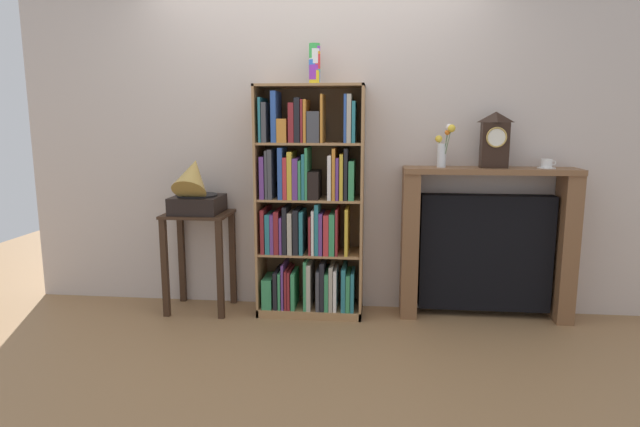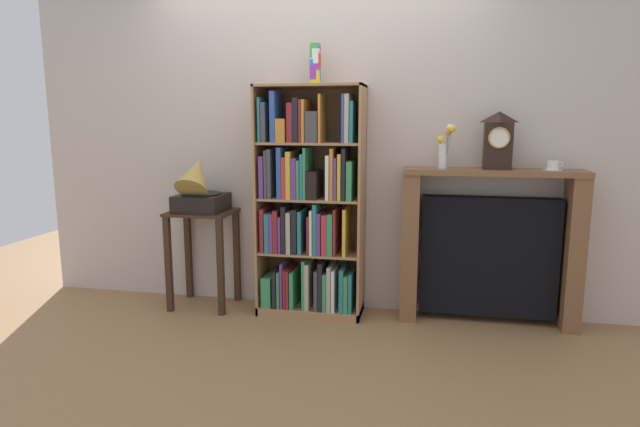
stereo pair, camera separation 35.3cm
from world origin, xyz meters
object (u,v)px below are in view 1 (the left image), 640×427
(fireplace_mantel, at_px, (486,245))
(flower_vase, at_px, (444,146))
(cup_stack, at_px, (315,64))
(side_table_left, at_px, (199,242))
(gramophone, at_px, (195,190))
(teacup_with_saucer, at_px, (547,164))
(bookshelf, at_px, (308,212))
(mantel_clock, at_px, (495,140))

(fireplace_mantel, relative_size, flower_vase, 3.98)
(cup_stack, height_order, side_table_left, cup_stack)
(gramophone, bearing_deg, teacup_with_saucer, 2.47)
(gramophone, xyz_separation_m, fireplace_mantel, (2.15, 0.13, -0.40))
(bookshelf, distance_m, fireplace_mantel, 1.33)
(bookshelf, distance_m, cup_stack, 1.07)
(cup_stack, distance_m, side_table_left, 1.58)
(teacup_with_saucer, bearing_deg, bookshelf, -178.40)
(cup_stack, xyz_separation_m, flower_vase, (0.93, -0.02, -0.58))
(bookshelf, height_order, fireplace_mantel, bookshelf)
(bookshelf, relative_size, cup_stack, 5.88)
(flower_vase, relative_size, teacup_with_saucer, 2.41)
(fireplace_mantel, distance_m, teacup_with_saucer, 0.71)
(bookshelf, height_order, gramophone, bookshelf)
(flower_vase, bearing_deg, fireplace_mantel, 6.28)
(gramophone, height_order, fireplace_mantel, gramophone)
(bookshelf, bearing_deg, cup_stack, 52.47)
(bookshelf, bearing_deg, mantel_clock, 1.94)
(bookshelf, bearing_deg, teacup_with_saucer, 1.60)
(gramophone, xyz_separation_m, teacup_with_saucer, (2.53, 0.11, 0.20))
(side_table_left, height_order, fireplace_mantel, fireplace_mantel)
(bookshelf, height_order, flower_vase, bookshelf)
(cup_stack, distance_m, fireplace_mantel, 1.82)
(side_table_left, height_order, gramophone, gramophone)
(flower_vase, bearing_deg, mantel_clock, 1.57)
(fireplace_mantel, relative_size, mantel_clock, 3.12)
(bookshelf, distance_m, gramophone, 0.86)
(bookshelf, height_order, teacup_with_saucer, bookshelf)
(cup_stack, bearing_deg, flower_vase, -1.25)
(cup_stack, height_order, mantel_clock, cup_stack)
(fireplace_mantel, bearing_deg, mantel_clock, -57.32)
(mantel_clock, bearing_deg, side_table_left, -178.34)
(gramophone, bearing_deg, flower_vase, 3.07)
(gramophone, relative_size, teacup_with_saucer, 3.71)
(cup_stack, relative_size, teacup_with_saucer, 2.25)
(fireplace_mantel, distance_m, mantel_clock, 0.77)
(bookshelf, distance_m, side_table_left, 0.88)
(side_table_left, relative_size, gramophone, 1.60)
(bookshelf, xyz_separation_m, gramophone, (-0.84, -0.06, 0.16))
(teacup_with_saucer, bearing_deg, mantel_clock, -179.61)
(side_table_left, xyz_separation_m, teacup_with_saucer, (2.53, 0.07, 0.61))
(cup_stack, xyz_separation_m, side_table_left, (-0.88, -0.07, -1.31))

